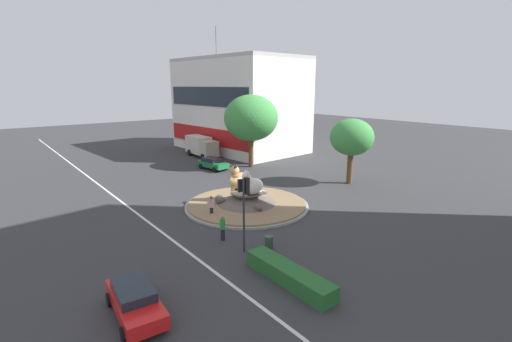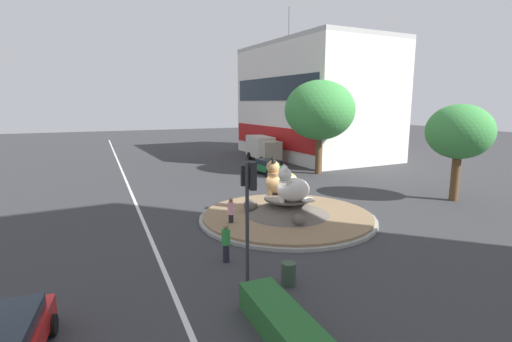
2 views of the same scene
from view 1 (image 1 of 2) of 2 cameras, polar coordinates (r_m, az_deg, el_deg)
ground_plane at (r=31.17m, az=-1.47°, el=-5.62°), size 160.00×160.00×0.00m
lane_centreline at (r=27.44m, az=-15.32°, el=-8.84°), size 112.00×0.20×0.01m
roundabout_island at (r=31.02m, az=-1.50°, el=-4.81°), size 10.59×10.59×1.33m
cat_statue_calico at (r=31.24m, az=-2.60°, el=-1.37°), size 1.89×2.32×2.36m
cat_statue_white at (r=29.70m, az=-0.78°, el=-2.26°), size 1.76×2.26×2.20m
traffic_light_mast at (r=22.01m, az=-1.85°, el=-4.25°), size 0.78×0.47×4.78m
shophouse_block at (r=57.80m, az=-2.72°, el=10.44°), size 21.14×13.92×18.73m
clipped_hedge_strip at (r=19.82m, az=5.22°, el=-16.08°), size 5.79×1.20×0.90m
broadleaf_tree_behind_island at (r=45.01m, az=-0.80°, el=8.38°), size 6.71×6.71×9.06m
second_tree_near_tower at (r=38.61m, az=14.93°, el=5.14°), size 4.49×4.49×6.85m
pedestrian_green_shirt at (r=24.48m, az=-5.31°, el=-8.90°), size 0.38×0.38×1.73m
pedestrian_pink_shirt at (r=28.73m, az=-7.08°, el=-5.51°), size 0.37×0.37×1.71m
sedan_on_far_lane at (r=18.09m, az=-18.63°, el=-18.80°), size 4.56×2.30×1.40m
hatchback_near_shophouse at (r=44.74m, az=-6.85°, el=1.23°), size 4.29×2.39×1.43m
delivery_box_truck at (r=52.67m, az=-8.64°, el=3.96°), size 6.53×2.61×2.91m
litter_bin at (r=23.29m, az=2.05°, el=-11.29°), size 0.56×0.56×0.90m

